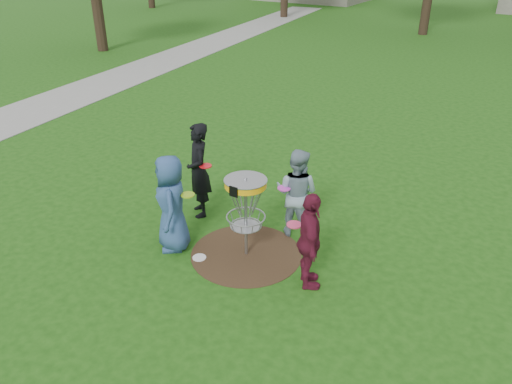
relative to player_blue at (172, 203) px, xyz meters
The scene contains 10 objects.
ground 1.45m from the player_blue, 21.12° to the left, with size 100.00×100.00×0.00m, color #19470F.
dirt_patch 1.45m from the player_blue, 21.12° to the left, with size 1.80×1.80×0.01m, color #47331E.
concrete_path 12.27m from the player_blue, 136.46° to the left, with size 2.20×40.00×0.02m, color #9E9E99.
player_blue is the anchor object (origin of this frame).
player_black 1.16m from the player_blue, 105.69° to the left, with size 0.64×0.42×1.75m, color black.
player_grey 2.07m from the player_blue, 43.70° to the left, with size 0.76×0.59×1.56m, color #8098A5.
player_maroon 2.33m from the player_blue, ahead, with size 0.88×0.37×1.50m, color maroon.
disc_on_grass 0.98m from the player_blue, ahead, with size 0.22×0.22×0.02m, color white.
disc_golf_basket 1.22m from the player_blue, 21.09° to the left, with size 0.66×0.67×1.38m.
held_discs 1.12m from the player_blue, 34.98° to the left, with size 2.32×1.28×0.17m.
Camera 1 is at (3.67, -5.63, 4.62)m, focal length 35.00 mm.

